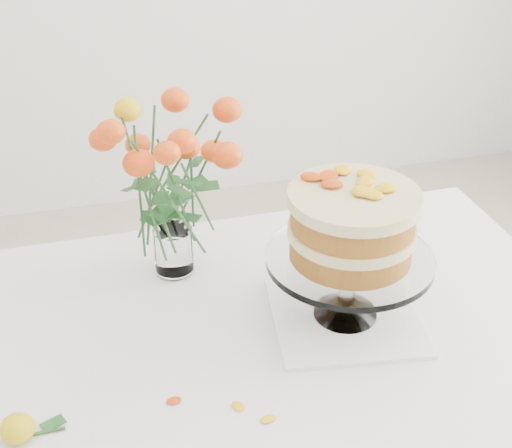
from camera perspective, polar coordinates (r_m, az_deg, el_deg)
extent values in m
cube|color=tan|center=(1.33, -2.06, -10.92)|extent=(1.40, 0.90, 0.04)
cylinder|color=tan|center=(2.02, 13.16, -8.72)|extent=(0.06, 0.06, 0.71)
cube|color=white|center=(1.31, -2.08, -10.17)|extent=(1.42, 0.92, 0.01)
cube|color=white|center=(1.74, -5.55, -3.04)|extent=(1.42, 0.01, 0.20)
cube|color=white|center=(1.39, 7.12, -7.29)|extent=(0.31, 0.31, 0.01)
cylinder|color=white|center=(1.35, 7.33, -4.74)|extent=(0.03, 0.03, 0.10)
cylinder|color=white|center=(1.31, 7.49, -2.74)|extent=(0.31, 0.31, 0.01)
cylinder|color=olive|center=(1.30, 7.58, -1.68)|extent=(0.29, 0.29, 0.04)
cylinder|color=beige|center=(1.28, 7.67, -0.48)|extent=(0.30, 0.30, 0.02)
cylinder|color=olive|center=(1.26, 7.77, 0.76)|extent=(0.29, 0.29, 0.04)
cylinder|color=beige|center=(1.25, 7.88, 2.08)|extent=(0.31, 0.31, 0.02)
cylinder|color=white|center=(1.52, -6.50, -3.68)|extent=(0.07, 0.07, 0.01)
cylinder|color=white|center=(1.49, -6.61, -2.04)|extent=(0.08, 0.08, 0.10)
ellipsoid|color=yellow|center=(1.20, -18.56, -15.24)|extent=(0.05, 0.05, 0.05)
cylinder|color=#265421|center=(1.21, -16.57, -15.70)|extent=(0.06, 0.01, 0.01)
ellipsoid|color=yellow|center=(1.22, -6.59, -13.88)|extent=(0.03, 0.02, 0.00)
ellipsoid|color=yellow|center=(1.21, -1.44, -14.37)|extent=(0.03, 0.02, 0.00)
ellipsoid|color=yellow|center=(1.19, 0.99, -15.34)|extent=(0.03, 0.02, 0.00)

